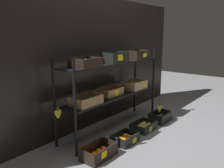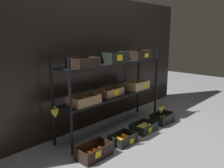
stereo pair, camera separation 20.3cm
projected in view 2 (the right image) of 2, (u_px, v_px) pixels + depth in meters
The scene contains 8 objects.
ground_plane at pixel (112, 128), 3.23m from camera, with size 10.00×10.00×0.00m, color gray.
storefront_wall at pixel (93, 62), 3.28m from camera, with size 4.02×0.12×1.78m, color black.
display_rack at pixel (114, 78), 3.08m from camera, with size 1.74×0.37×1.05m.
crate_ground_tangerine at pixel (94, 153), 2.48m from camera, with size 0.37×0.23×0.14m.
crate_ground_orange at pixel (123, 139), 2.80m from camera, with size 0.31×0.23×0.11m.
crate_ground_apple_gold at pixel (144, 127), 3.15m from camera, with size 0.34×0.25×0.11m.
crate_ground_kiwi at pixel (162, 119), 3.45m from camera, with size 0.35×0.23×0.14m.
banana_bunch_loose at pixel (161, 110), 3.39m from camera, with size 0.17×0.04×0.14m.
Camera 2 is at (-2.22, -2.05, 1.29)m, focal length 37.54 mm.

